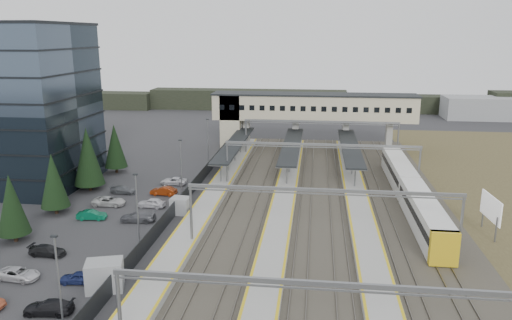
# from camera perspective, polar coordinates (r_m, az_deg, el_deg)

# --- Properties ---
(ground) EXTENTS (220.00, 220.00, 0.00)m
(ground) POSITION_cam_1_polar(r_m,az_deg,el_deg) (62.69, -3.73, -6.97)
(ground) COLOR #2B2B2D
(ground) RESTS_ON ground
(office_building) EXTENTS (24.30, 18.30, 24.30)m
(office_building) POSITION_cam_1_polar(r_m,az_deg,el_deg) (84.53, -27.10, 5.57)
(office_building) COLOR #384656
(office_building) RESTS_ON ground
(conifer_row) EXTENTS (4.42, 49.82, 9.50)m
(conifer_row) POSITION_cam_1_polar(r_m,az_deg,el_deg) (65.41, -23.79, -2.80)
(conifer_row) COLOR black
(conifer_row) RESTS_ON ground
(car_park) EXTENTS (10.58, 44.57, 1.29)m
(car_park) POSITION_cam_1_polar(r_m,az_deg,el_deg) (59.25, -18.19, -8.34)
(car_park) COLOR silver
(car_park) RESTS_ON ground
(lampposts) EXTENTS (0.50, 53.25, 8.07)m
(lampposts) POSITION_cam_1_polar(r_m,az_deg,el_deg) (64.34, -10.61, -2.55)
(lampposts) COLOR gray
(lampposts) RESTS_ON ground
(fence) EXTENTS (0.08, 90.00, 2.00)m
(fence) POSITION_cam_1_polar(r_m,az_deg,el_deg) (68.35, -8.35, -4.39)
(fence) COLOR #26282B
(fence) RESTS_ON ground
(relay_cabin_near) EXTENTS (3.81, 3.24, 2.71)m
(relay_cabin_near) POSITION_cam_1_polar(r_m,az_deg,el_deg) (48.35, -16.92, -12.52)
(relay_cabin_near) COLOR gray
(relay_cabin_near) RESTS_ON ground
(relay_cabin_far) EXTENTS (2.55, 2.20, 2.15)m
(relay_cabin_far) POSITION_cam_1_polar(r_m,az_deg,el_deg) (65.46, -8.61, -5.17)
(relay_cabin_far) COLOR gray
(relay_cabin_far) RESTS_ON ground
(rail_corridor) EXTENTS (34.00, 90.00, 0.92)m
(rail_corridor) POSITION_cam_1_polar(r_m,az_deg,el_deg) (66.30, 5.06, -5.53)
(rail_corridor) COLOR #37322B
(rail_corridor) RESTS_ON ground
(canopies) EXTENTS (23.10, 30.00, 3.28)m
(canopies) POSITION_cam_1_polar(r_m,az_deg,el_deg) (86.55, 4.09, 1.69)
(canopies) COLOR black
(canopies) RESTS_ON ground
(footbridge) EXTENTS (40.40, 6.40, 11.20)m
(footbridge) POSITION_cam_1_polar(r_m,az_deg,el_deg) (100.55, 4.99, 5.74)
(footbridge) COLOR beige
(footbridge) RESTS_ON ground
(gantries) EXTENTS (28.40, 62.28, 7.17)m
(gantries) POSITION_cam_1_polar(r_m,az_deg,el_deg) (62.66, 7.55, -1.30)
(gantries) COLOR gray
(gantries) RESTS_ON ground
(train) EXTENTS (2.83, 39.27, 3.56)m
(train) POSITION_cam_1_polar(r_m,az_deg,el_deg) (70.74, 17.19, -3.37)
(train) COLOR silver
(train) RESTS_ON ground
(billboard) EXTENTS (0.51, 5.60, 4.69)m
(billboard) POSITION_cam_1_polar(r_m,az_deg,el_deg) (63.41, 25.25, -5.10)
(billboard) COLOR gray
(billboard) RESTS_ON ground
(treeline_far) EXTENTS (170.00, 19.00, 7.00)m
(treeline_far) POSITION_cam_1_polar(r_m,az_deg,el_deg) (151.51, 11.80, 6.42)
(treeline_far) COLOR black
(treeline_far) RESTS_ON ground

